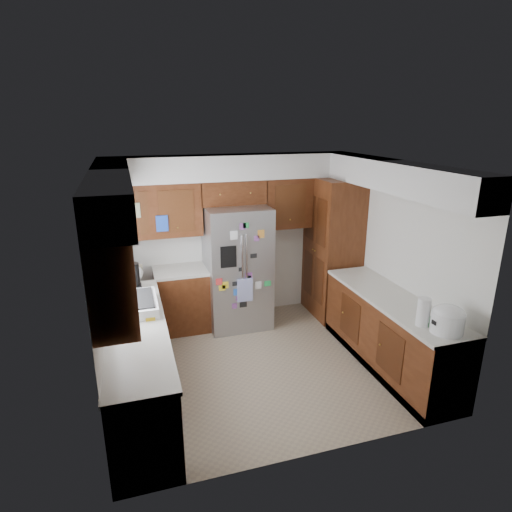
{
  "coord_description": "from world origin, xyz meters",
  "views": [
    {
      "loc": [
        -1.48,
        -4.52,
        2.97
      ],
      "look_at": [
        0.02,
        0.35,
        1.34
      ],
      "focal_mm": 30.0,
      "sensor_mm": 36.0,
      "label": 1
    }
  ],
  "objects_px": {
    "pantry": "(332,248)",
    "paper_towel": "(423,312)",
    "fridge": "(237,267)",
    "rice_cooker": "(448,319)"
  },
  "relations": [
    {
      "from": "pantry",
      "to": "fridge",
      "type": "distance_m",
      "value": 1.51
    },
    {
      "from": "pantry",
      "to": "rice_cooker",
      "type": "xyz_separation_m",
      "value": [
        -0.0,
        -2.53,
        -0.01
      ]
    },
    {
      "from": "fridge",
      "to": "paper_towel",
      "type": "relative_size",
      "value": 5.93
    },
    {
      "from": "fridge",
      "to": "paper_towel",
      "type": "xyz_separation_m",
      "value": [
        1.36,
        -2.39,
        0.17
      ]
    },
    {
      "from": "pantry",
      "to": "paper_towel",
      "type": "bearing_deg",
      "value": -93.39
    },
    {
      "from": "pantry",
      "to": "rice_cooker",
      "type": "bearing_deg",
      "value": -90.01
    },
    {
      "from": "paper_towel",
      "to": "fridge",
      "type": "bearing_deg",
      "value": 119.71
    },
    {
      "from": "fridge",
      "to": "pantry",
      "type": "bearing_deg",
      "value": -2.06
    },
    {
      "from": "rice_cooker",
      "to": "paper_towel",
      "type": "relative_size",
      "value": 1.1
    },
    {
      "from": "pantry",
      "to": "paper_towel",
      "type": "distance_m",
      "value": 2.34
    }
  ]
}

